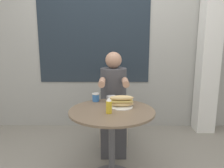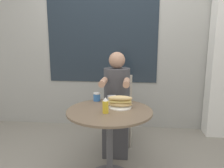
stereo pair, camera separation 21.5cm
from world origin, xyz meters
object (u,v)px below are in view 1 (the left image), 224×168
seated_diner (113,109)px  drink_cup (96,97)px  cafe_table (112,129)px  condiment_bottle (109,106)px  diner_chair (113,101)px  sandwich_on_plate (122,102)px

seated_diner → drink_cup: seated_diner is taller
cafe_table → condiment_bottle: bearing=-105.5°
diner_chair → drink_cup: 0.68m
diner_chair → condiment_bottle: bearing=87.2°
diner_chair → drink_cup: size_ratio=10.22×
cafe_table → diner_chair: (0.01, 0.91, 0.00)m
drink_cup → condiment_bottle: (0.14, -0.38, 0.03)m
seated_diner → sandwich_on_plate: size_ratio=5.16×
sandwich_on_plate → drink_cup: sandwich_on_plate is taller
sandwich_on_plate → condiment_bottle: 0.21m
sandwich_on_plate → condiment_bottle: bearing=-123.9°
drink_cup → condiment_bottle: condiment_bottle is taller
seated_diner → sandwich_on_plate: seated_diner is taller
cafe_table → sandwich_on_plate: sandwich_on_plate is taller
cafe_table → drink_cup: (-0.17, 0.29, 0.23)m
cafe_table → sandwich_on_plate: 0.27m
cafe_table → diner_chair: bearing=89.2°
sandwich_on_plate → condiment_bottle: condiment_bottle is taller
cafe_table → condiment_bottle: condiment_bottle is taller
sandwich_on_plate → seated_diner: bearing=99.1°
seated_diner → sandwich_on_plate: bearing=98.5°
sandwich_on_plate → cafe_table: bearing=-137.4°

